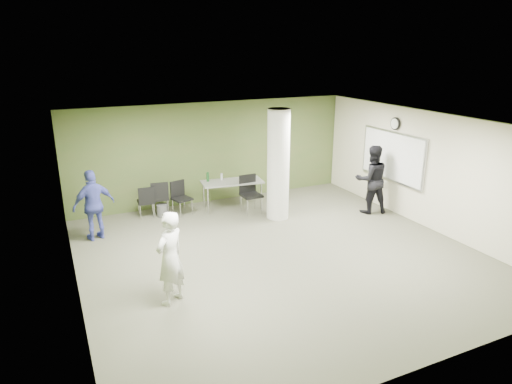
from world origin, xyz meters
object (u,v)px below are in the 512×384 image
folding_table (231,183)px  chair_back_left (146,200)px  man_black (372,179)px  woman_white (170,258)px  man_blue (94,205)px

folding_table → chair_back_left: 2.28m
folding_table → man_black: bearing=-22.2°
man_black → woman_white: bearing=35.8°
chair_back_left → man_blue: 1.62m
woman_white → man_blue: bearing=-110.1°
woman_white → man_black: man_black is taller
man_black → man_blue: (-6.80, 1.23, -0.09)m
folding_table → man_black: man_black is taller
man_black → chair_back_left: bearing=-5.1°
woman_white → man_blue: woman_white is taller
woman_white → man_black: 6.33m
folding_table → man_black: size_ratio=0.94×
folding_table → chair_back_left: size_ratio=2.01×
man_black → man_blue: 6.91m
man_black → man_blue: man_black is taller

